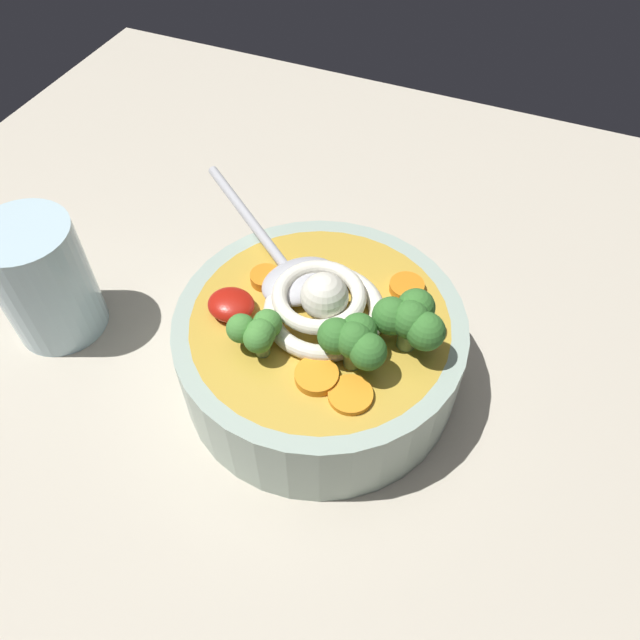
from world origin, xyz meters
TOP-DOWN VIEW (x-y plane):
  - table_slab at (0.00, 0.00)cm, footprint 91.34×91.34cm
  - soup_bowl at (-2.49, -1.72)cm, footprint 21.14×21.14cm
  - noodle_pile at (-2.49, -2.25)cm, footprint 9.55×9.36cm
  - soup_spoon at (1.56, -4.80)cm, footprint 15.74×13.13cm
  - chili_sauce_dollop at (3.64, -0.42)cm, footprint 3.40×3.06cm
  - broccoli_floret_beside_chili at (0.47, 2.26)cm, footprint 3.93×3.38cm
  - broccoli_floret_left at (-5.91, 0.72)cm, footprint 4.82×4.15cm
  - broccoli_floret_front at (-8.76, -2.18)cm, footprint 5.09×4.38cm
  - carrot_slice_right at (-4.21, 2.97)cm, footprint 2.92×2.92cm
  - carrot_slice_extra_b at (2.71, -3.61)cm, footprint 2.30×2.30cm
  - carrot_slice_extra_a at (-7.27, -6.86)cm, footprint 2.57×2.57cm
  - carrot_slice_beside_noodles at (-6.76, 3.42)cm, footprint 2.93×2.93cm
  - drinking_glass at (19.72, 1.75)cm, footprint 7.39×7.39cm

SIDE VIEW (x-z plane):
  - table_slab at x=0.00cm, z-range 0.00..2.68cm
  - soup_bowl at x=-2.49cm, z-range 2.79..9.67cm
  - drinking_glass at x=19.72cm, z-range 2.68..13.12cm
  - carrot_slice_beside_noodles at x=-6.76cm, z-range 9.56..9.98cm
  - carrot_slice_right at x=-4.21cm, z-range 9.56..10.20cm
  - carrot_slice_extra_a at x=-7.27cm, z-range 9.56..10.21cm
  - carrot_slice_extra_b at x=2.71cm, z-range 9.56..10.34cm
  - chili_sauce_dollop at x=3.64cm, z-range 9.56..11.09cm
  - soup_spoon at x=1.56cm, z-range 9.56..11.16cm
  - noodle_pile at x=-2.49cm, z-range 8.84..12.68cm
  - broccoli_floret_beside_chili at x=0.47cm, z-range 9.95..13.06cm
  - broccoli_floret_left at x=-5.91cm, z-range 10.04..13.86cm
  - broccoli_floret_front at x=-8.76cm, z-range 10.07..14.10cm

